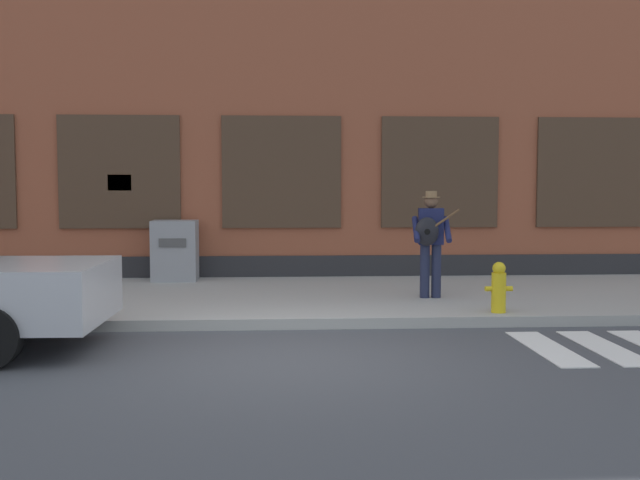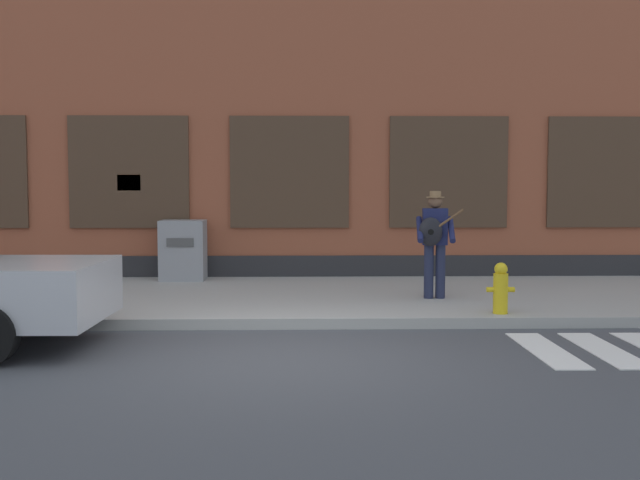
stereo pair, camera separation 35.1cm
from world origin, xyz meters
TOP-DOWN VIEW (x-y plane):
  - ground_plane at (0.00, 0.00)m, footprint 160.00×160.00m
  - sidewalk at (0.00, 3.90)m, footprint 28.00×4.62m
  - building_backdrop at (-0.00, 8.20)m, footprint 28.00×4.06m
  - busker at (2.28, 3.33)m, footprint 0.71×0.56m
  - utility_box at (-1.97, 5.76)m, footprint 0.82×0.66m
  - fire_hydrant at (2.95, 1.94)m, footprint 0.38×0.20m

SIDE VIEW (x-z plane):
  - ground_plane at x=0.00m, z-range 0.00..0.00m
  - sidewalk at x=0.00m, z-range 0.00..0.15m
  - fire_hydrant at x=2.95m, z-range 0.14..0.84m
  - utility_box at x=-1.97m, z-range 0.15..1.25m
  - busker at x=2.28m, z-range 0.26..1.92m
  - building_backdrop at x=0.00m, z-range -0.01..8.65m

